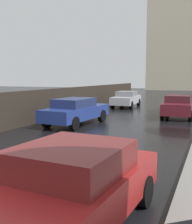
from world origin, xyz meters
The scene contains 5 objects.
car_silver_near_kerb centered at (-2.04, 20.83, 0.70)m, with size 1.85×4.32×1.31m.
car_blue_mid_road centered at (-2.00, 11.33, 0.74)m, with size 2.07×4.63×1.40m.
car_red_far_ahead centered at (2.54, 2.08, 0.72)m, with size 2.13×4.09×1.39m.
car_maroon_far_lane centered at (2.65, 16.11, 0.72)m, with size 1.88×3.93×1.38m.
distant_tower centered at (-2.47, 57.46, 15.47)m, with size 12.20×10.72×30.93m.
Camera 1 is at (4.64, -1.91, 2.50)m, focal length 45.61 mm.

